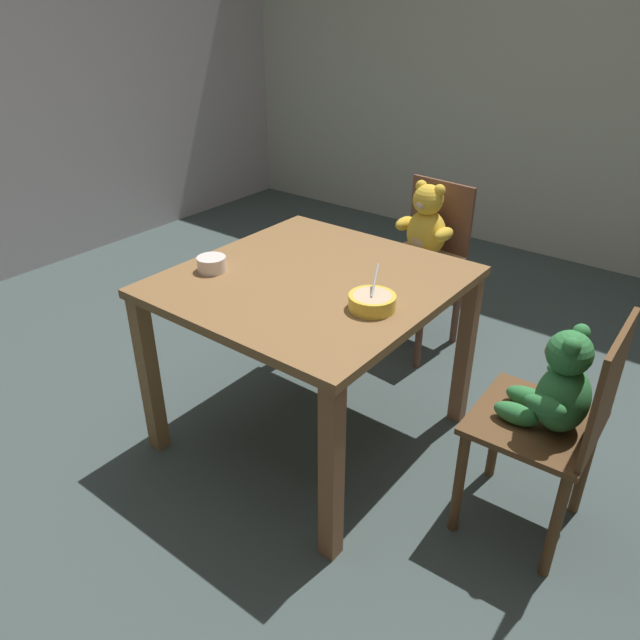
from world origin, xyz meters
name	(u,v)px	position (x,y,z in m)	size (l,w,h in m)	color
ground_plane	(313,434)	(0.00, 0.00, -0.02)	(5.20, 5.20, 0.04)	#404D4B
wall_rear	(571,44)	(0.00, 2.56, 1.36)	(5.20, 0.08, 2.71)	#B0B5A2
dining_table	(312,302)	(0.00, 0.00, 0.62)	(0.97, 1.01, 0.72)	brown
teddy_chair_near_right	(556,403)	(0.92, 0.06, 0.53)	(0.39, 0.41, 0.83)	brown
teddy_chair_far_center	(423,243)	(-0.04, 0.94, 0.55)	(0.42, 0.43, 0.85)	brown
porridge_bowl_white_near_left	(212,264)	(-0.34, -0.18, 0.75)	(0.11, 0.11, 0.06)	silver
porridge_bowl_yellow_near_right	(372,302)	(0.31, -0.07, 0.75)	(0.16, 0.17, 0.13)	yellow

